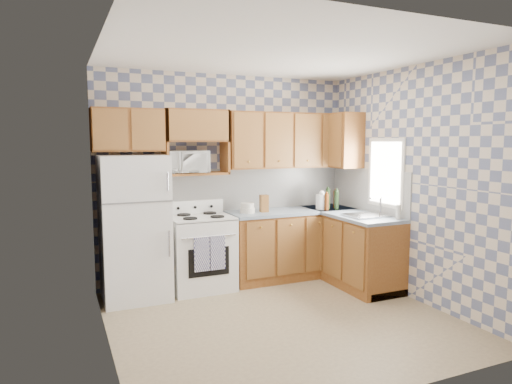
% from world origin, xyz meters
% --- Properties ---
extents(floor, '(3.40, 3.40, 0.00)m').
position_xyz_m(floor, '(0.00, 0.00, 0.00)').
color(floor, '#7E6A50').
rests_on(floor, ground).
extents(back_wall, '(3.40, 0.02, 2.70)m').
position_xyz_m(back_wall, '(0.00, 1.60, 1.35)').
color(back_wall, slate).
rests_on(back_wall, ground).
extents(right_wall, '(0.02, 3.20, 2.70)m').
position_xyz_m(right_wall, '(1.70, 0.00, 1.35)').
color(right_wall, slate).
rests_on(right_wall, ground).
extents(backsplash_back, '(2.60, 0.02, 0.56)m').
position_xyz_m(backsplash_back, '(0.40, 1.59, 1.20)').
color(backsplash_back, white).
rests_on(backsplash_back, back_wall).
extents(backsplash_right, '(0.02, 1.60, 0.56)m').
position_xyz_m(backsplash_right, '(1.69, 0.80, 1.20)').
color(backsplash_right, white).
rests_on(backsplash_right, right_wall).
extents(refrigerator, '(0.75, 0.70, 1.68)m').
position_xyz_m(refrigerator, '(-1.27, 1.25, 0.84)').
color(refrigerator, white).
rests_on(refrigerator, floor).
extents(stove_body, '(0.76, 0.65, 0.90)m').
position_xyz_m(stove_body, '(-0.47, 1.28, 0.45)').
color(stove_body, white).
rests_on(stove_body, floor).
extents(cooktop, '(0.76, 0.65, 0.02)m').
position_xyz_m(cooktop, '(-0.47, 1.28, 0.91)').
color(cooktop, silver).
rests_on(cooktop, stove_body).
extents(backguard, '(0.76, 0.08, 0.17)m').
position_xyz_m(backguard, '(-0.47, 1.55, 1.00)').
color(backguard, white).
rests_on(backguard, cooktop).
extents(dish_towel_left, '(0.19, 0.02, 0.41)m').
position_xyz_m(dish_towel_left, '(-0.56, 0.93, 0.53)').
color(dish_towel_left, navy).
rests_on(dish_towel_left, stove_body).
extents(dish_towel_right, '(0.19, 0.02, 0.41)m').
position_xyz_m(dish_towel_right, '(-0.37, 0.93, 0.53)').
color(dish_towel_right, navy).
rests_on(dish_towel_right, stove_body).
extents(base_cabinets_back, '(1.75, 0.60, 0.88)m').
position_xyz_m(base_cabinets_back, '(0.82, 1.30, 0.44)').
color(base_cabinets_back, brown).
rests_on(base_cabinets_back, floor).
extents(base_cabinets_right, '(0.60, 1.60, 0.88)m').
position_xyz_m(base_cabinets_right, '(1.40, 0.80, 0.44)').
color(base_cabinets_right, brown).
rests_on(base_cabinets_right, floor).
extents(countertop_back, '(1.77, 0.63, 0.04)m').
position_xyz_m(countertop_back, '(0.82, 1.30, 0.90)').
color(countertop_back, slate).
rests_on(countertop_back, base_cabinets_back).
extents(countertop_right, '(0.63, 1.60, 0.04)m').
position_xyz_m(countertop_right, '(1.40, 0.80, 0.90)').
color(countertop_right, slate).
rests_on(countertop_right, base_cabinets_right).
extents(upper_cabinets_back, '(1.75, 0.33, 0.74)m').
position_xyz_m(upper_cabinets_back, '(0.82, 1.44, 1.85)').
color(upper_cabinets_back, brown).
rests_on(upper_cabinets_back, back_wall).
extents(upper_cabinets_fridge, '(0.82, 0.33, 0.50)m').
position_xyz_m(upper_cabinets_fridge, '(-1.29, 1.44, 1.97)').
color(upper_cabinets_fridge, brown).
rests_on(upper_cabinets_fridge, back_wall).
extents(upper_cabinets_right, '(0.33, 0.70, 0.74)m').
position_xyz_m(upper_cabinets_right, '(1.53, 1.25, 1.85)').
color(upper_cabinets_right, brown).
rests_on(upper_cabinets_right, right_wall).
extents(microwave_shelf, '(0.80, 0.33, 0.03)m').
position_xyz_m(microwave_shelf, '(-0.47, 1.44, 1.44)').
color(microwave_shelf, brown).
rests_on(microwave_shelf, back_wall).
extents(microwave, '(0.50, 0.34, 0.27)m').
position_xyz_m(microwave, '(-0.59, 1.42, 1.59)').
color(microwave, white).
rests_on(microwave, microwave_shelf).
extents(sink, '(0.48, 0.40, 0.03)m').
position_xyz_m(sink, '(1.40, 0.45, 0.93)').
color(sink, '#B7B7BC').
rests_on(sink, countertop_right).
extents(window, '(0.02, 0.66, 0.86)m').
position_xyz_m(window, '(1.69, 0.45, 1.45)').
color(window, silver).
rests_on(window, right_wall).
extents(bottle_0, '(0.06, 0.06, 0.28)m').
position_xyz_m(bottle_0, '(1.29, 1.15, 1.06)').
color(bottle_0, black).
rests_on(bottle_0, countertop_back).
extents(bottle_1, '(0.06, 0.06, 0.26)m').
position_xyz_m(bottle_1, '(1.39, 1.09, 1.05)').
color(bottle_1, black).
rests_on(bottle_1, countertop_back).
extents(bottle_2, '(0.06, 0.06, 0.24)m').
position_xyz_m(bottle_2, '(1.44, 1.19, 1.04)').
color(bottle_2, '#54270D').
rests_on(bottle_2, countertop_back).
extents(bottle_3, '(0.06, 0.06, 0.22)m').
position_xyz_m(bottle_3, '(1.22, 1.07, 1.03)').
color(bottle_3, '#54270D').
rests_on(bottle_3, countertop_back).
extents(knife_block, '(0.11, 0.11, 0.22)m').
position_xyz_m(knife_block, '(0.39, 1.27, 1.03)').
color(knife_block, brown).
rests_on(knife_block, countertop_back).
extents(electric_kettle, '(0.16, 0.16, 0.20)m').
position_xyz_m(electric_kettle, '(1.20, 1.16, 1.02)').
color(electric_kettle, white).
rests_on(electric_kettle, countertop_back).
extents(food_containers, '(0.19, 0.19, 0.13)m').
position_xyz_m(food_containers, '(0.16, 1.28, 0.98)').
color(food_containers, beige).
rests_on(food_containers, countertop_back).
extents(soap_bottle, '(0.06, 0.06, 0.17)m').
position_xyz_m(soap_bottle, '(1.62, 0.12, 1.01)').
color(soap_bottle, beige).
rests_on(soap_bottle, countertop_right).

